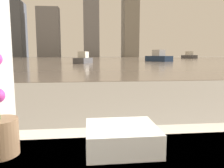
# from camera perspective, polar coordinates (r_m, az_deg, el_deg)

# --- Properties ---
(towel_stack) EXTENTS (0.24, 0.22, 0.08)m
(towel_stack) POSITION_cam_1_polar(r_m,az_deg,el_deg) (0.77, 2.49, -13.72)
(towel_stack) COLOR white
(towel_stack) RESTS_ON bathtub
(harbor_water) EXTENTS (180.00, 110.00, 0.01)m
(harbor_water) POSITION_cam_1_polar(r_m,az_deg,el_deg) (61.90, -6.08, 6.65)
(harbor_water) COLOR gray
(harbor_water) RESTS_ON ground_plane
(harbor_boat_0) EXTENTS (2.47, 5.50, 1.99)m
(harbor_boat_0) POSITION_cam_1_polar(r_m,az_deg,el_deg) (65.42, 19.49, 6.93)
(harbor_boat_0) COLOR #4C4C51
(harbor_boat_0) RESTS_ON harbor_water
(harbor_boat_1) EXTENTS (3.01, 4.61, 1.64)m
(harbor_boat_1) POSITION_cam_1_polar(r_m,az_deg,el_deg) (31.99, 12.04, 6.85)
(harbor_boat_1) COLOR navy
(harbor_boat_1) RESTS_ON harbor_water
(harbor_boat_2) EXTENTS (2.07, 3.50, 1.24)m
(harbor_boat_2) POSITION_cam_1_polar(r_m,az_deg,el_deg) (23.59, -7.48, 6.45)
(harbor_boat_2) COLOR #4C4C51
(harbor_boat_2) RESTS_ON harbor_water
(skyline_tower_0) EXTENTS (7.48, 12.38, 27.50)m
(skyline_tower_0) POSITION_cam_1_polar(r_m,az_deg,el_deg) (123.84, -23.64, 12.83)
(skyline_tower_0) COLOR #4C515B
(skyline_tower_0) RESTS_ON ground_plane
(skyline_tower_1) EXTENTS (11.22, 6.59, 25.11)m
(skyline_tower_1) POSITION_cam_1_polar(r_m,az_deg,el_deg) (120.12, -16.21, 12.77)
(skyline_tower_1) COLOR slate
(skyline_tower_1) RESTS_ON ground_plane
(skyline_tower_2) EXTENTS (7.87, 13.88, 40.37)m
(skyline_tower_2) POSITION_cam_1_polar(r_m,az_deg,el_deg) (119.49, -5.49, 16.74)
(skyline_tower_2) COLOR slate
(skyline_tower_2) RESTS_ON ground_plane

